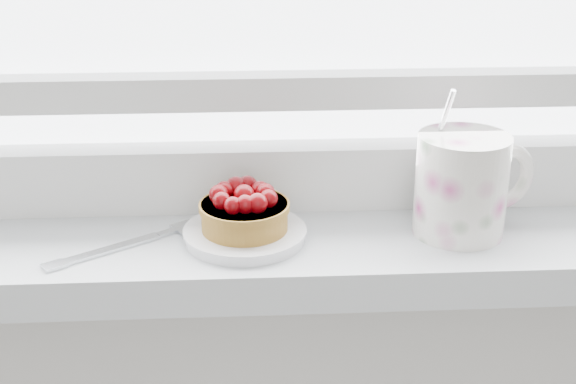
{
  "coord_description": "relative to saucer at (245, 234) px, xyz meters",
  "views": [
    {
      "loc": [
        -0.05,
        1.15,
        1.29
      ],
      "look_at": [
        -0.01,
        1.88,
        0.99
      ],
      "focal_mm": 50.0,
      "sensor_mm": 36.0,
      "label": 1
    }
  ],
  "objects": [
    {
      "name": "saucer",
      "position": [
        0.0,
        0.0,
        0.0
      ],
      "size": [
        0.12,
        0.12,
        0.01
      ],
      "primitive_type": "cylinder",
      "color": "white",
      "rests_on": "windowsill"
    },
    {
      "name": "floral_mug",
      "position": [
        0.22,
        0.01,
        0.05
      ],
      "size": [
        0.14,
        0.12,
        0.15
      ],
      "color": "white",
      "rests_on": "windowsill"
    },
    {
      "name": "raspberry_tart",
      "position": [
        -0.0,
        0.0,
        0.03
      ],
      "size": [
        0.09,
        0.09,
        0.05
      ],
      "color": "brown",
      "rests_on": "saucer"
    },
    {
      "name": "fork",
      "position": [
        -0.1,
        0.0,
        -0.0
      ],
      "size": [
        0.18,
        0.13,
        0.0
      ],
      "color": "silver",
      "rests_on": "windowsill"
    }
  ]
}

